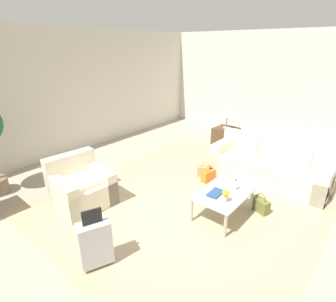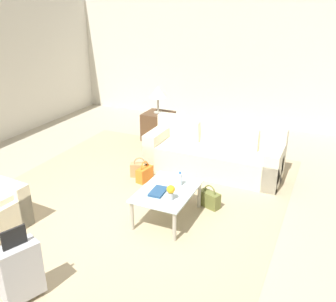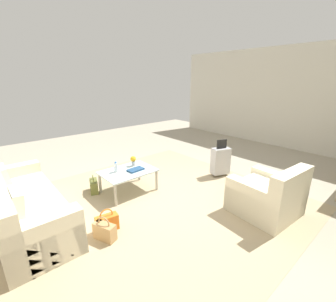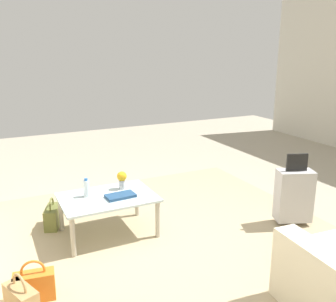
% 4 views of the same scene
% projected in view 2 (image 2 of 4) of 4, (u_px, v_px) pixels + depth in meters
% --- Properties ---
extents(ground_plane, '(12.00, 12.00, 0.00)m').
position_uv_depth(ground_plane, '(122.00, 224.00, 5.13)').
color(ground_plane, '#A89E89').
extents(wall_right, '(0.12, 8.00, 3.10)m').
position_uv_depth(wall_right, '(230.00, 58.00, 8.80)').
color(wall_right, beige).
rests_on(wall_right, ground).
extents(area_rug, '(5.20, 4.40, 0.01)m').
position_uv_depth(area_rug, '(131.00, 200.00, 5.71)').
color(area_rug, tan).
rests_on(area_rug, ground).
extents(couch, '(0.86, 2.35, 0.85)m').
position_uv_depth(couch, '(214.00, 154.00, 6.63)').
color(couch, beige).
rests_on(couch, ground).
extents(coffee_table, '(1.01, 0.71, 0.44)m').
position_uv_depth(coffee_table, '(167.00, 193.00, 5.13)').
color(coffee_table, silver).
rests_on(coffee_table, ground).
extents(water_bottle, '(0.06, 0.06, 0.20)m').
position_uv_depth(water_bottle, '(180.00, 179.00, 5.20)').
color(water_bottle, silver).
rests_on(water_bottle, coffee_table).
extents(coffee_table_book, '(0.32, 0.20, 0.03)m').
position_uv_depth(coffee_table_book, '(158.00, 192.00, 5.03)').
color(coffee_table_book, navy).
rests_on(coffee_table_book, coffee_table).
extents(flower_vase, '(0.11, 0.11, 0.21)m').
position_uv_depth(flower_vase, '(171.00, 191.00, 4.82)').
color(flower_vase, '#B2B7BC').
rests_on(flower_vase, coffee_table).
extents(side_table, '(0.58, 0.58, 0.59)m').
position_uv_depth(side_table, '(158.00, 126.00, 8.10)').
color(side_table, '#513823').
rests_on(side_table, ground).
extents(table_lamp, '(0.37, 0.37, 0.58)m').
position_uv_depth(table_lamp, '(158.00, 93.00, 7.81)').
color(table_lamp, '#ADA899').
rests_on(table_lamp, side_table).
extents(suitcase_silver, '(0.45, 0.35, 0.85)m').
position_uv_depth(suitcase_silver, '(20.00, 270.00, 3.73)').
color(suitcase_silver, '#B7B7BC').
rests_on(suitcase_silver, ground).
extents(handbag_orange, '(0.34, 0.19, 0.36)m').
position_uv_depth(handbag_orange, '(145.00, 174.00, 6.29)').
color(handbag_orange, orange).
rests_on(handbag_orange, ground).
extents(handbag_olive, '(0.24, 0.35, 0.36)m').
position_uv_depth(handbag_olive, '(209.00, 199.00, 5.50)').
color(handbag_olive, olive).
rests_on(handbag_olive, ground).
extents(handbag_tan, '(0.25, 0.35, 0.36)m').
position_uv_depth(handbag_tan, '(140.00, 170.00, 6.44)').
color(handbag_tan, tan).
rests_on(handbag_tan, ground).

